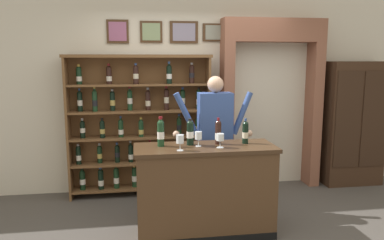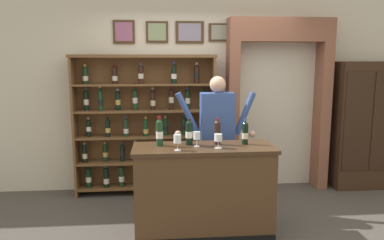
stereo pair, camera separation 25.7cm
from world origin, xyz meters
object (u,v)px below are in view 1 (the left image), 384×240
tasting_bottle_bianco (190,132)px  wine_glass_spare (198,136)px  side_cabinet (353,124)px  wine_glass_left (220,138)px  tasting_bottle_grappa (245,132)px  wine_shelf (140,124)px  shopkeeper (215,130)px  tasting_bottle_prosecco (161,132)px  wine_glass_right (180,140)px  tasting_counter (205,190)px  tasting_bottle_chianti (218,132)px

tasting_bottle_bianco → wine_glass_spare: bearing=-46.0°
side_cabinet → wine_glass_left: bearing=-149.5°
side_cabinet → wine_glass_left: side_cabinet is taller
tasting_bottle_grappa → wine_glass_spare: tasting_bottle_grappa is taller
tasting_bottle_grappa → wine_glass_spare: bearing=-173.9°
wine_shelf → tasting_bottle_grappa: (1.10, -1.26, 0.10)m
wine_shelf → side_cabinet: size_ratio=1.06×
shopkeeper → tasting_bottle_grappa: bearing=-68.7°
tasting_bottle_prosecco → wine_glass_right: tasting_bottle_prosecco is taller
tasting_bottle_bianco → wine_glass_spare: size_ratio=1.78×
tasting_counter → tasting_bottle_grappa: (0.45, 0.06, 0.61)m
tasting_bottle_chianti → wine_glass_left: 0.17m
tasting_counter → tasting_bottle_bianco: size_ratio=5.29×
shopkeeper → wine_glass_spare: size_ratio=10.58×
tasting_bottle_prosecco → tasting_bottle_grappa: 0.90m
wine_shelf → tasting_counter: 1.55m
side_cabinet → tasting_bottle_prosecco: (-2.92, -1.22, 0.20)m
wine_glass_right → tasting_bottle_bianco: bearing=59.7°
wine_shelf → side_cabinet: 3.12m
wine_glass_right → shopkeeper: bearing=55.9°
side_cabinet → tasting_bottle_grappa: bearing=-148.7°
side_cabinet → shopkeeper: 2.34m
side_cabinet → wine_shelf: bearing=179.5°
tasting_bottle_bianco → wine_glass_left: (0.28, -0.17, -0.04)m
tasting_bottle_prosecco → wine_glass_left: size_ratio=2.12×
tasting_bottle_chianti → side_cabinet: bearing=27.6°
tasting_bottle_prosecco → tasting_bottle_bianco: 0.31m
tasting_bottle_grappa → wine_glass_left: bearing=-154.4°
shopkeeper → tasting_counter: bearing=-110.9°
side_cabinet → wine_glass_right: 3.10m
wine_glass_spare → wine_shelf: bearing=113.9°
tasting_bottle_bianco → wine_shelf: bearing=112.3°
tasting_bottle_prosecco → tasting_bottle_chianti: (0.61, 0.01, -0.02)m
wine_shelf → wine_glass_right: bearing=-75.8°
tasting_counter → wine_glass_left: bearing=-32.9°
shopkeeper → tasting_bottle_bianco: bearing=-125.7°
wine_shelf → wine_glass_spare: size_ratio=12.32×
tasting_bottle_chianti → wine_glass_spare: (-0.22, -0.07, -0.02)m
tasting_bottle_prosecco → wine_glass_left: 0.61m
wine_glass_spare → wine_glass_left: size_ratio=1.07×
tasting_bottle_prosecco → wine_glass_right: (0.17, -0.22, -0.04)m
shopkeeper → tasting_bottle_bianco: (-0.38, -0.53, 0.09)m
tasting_counter → wine_glass_right: (-0.28, -0.15, 0.59)m
tasting_bottle_prosecco → wine_glass_spare: size_ratio=1.99×
tasting_bottle_chianti → tasting_bottle_grappa: tasting_bottle_chianti is taller
shopkeeper → wine_glass_left: (-0.10, -0.70, 0.05)m
tasting_counter → wine_glass_right: size_ratio=9.22×
tasting_bottle_grappa → wine_glass_right: 0.76m
tasting_bottle_chianti → wine_glass_spare: size_ratio=1.81×
tasting_bottle_chianti → tasting_counter: bearing=-154.0°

